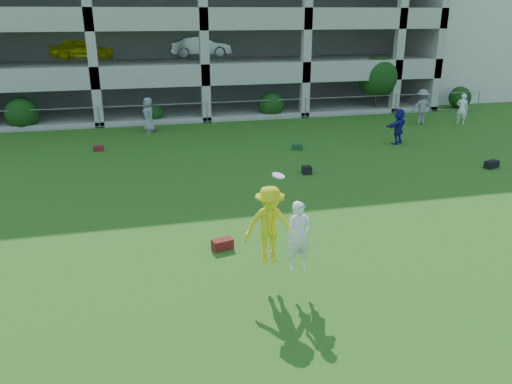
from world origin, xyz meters
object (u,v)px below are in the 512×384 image
object	(u,v)px
bystander_e	(462,109)
frisbee_contest	(275,227)
bystander_c	(149,115)
crate_d	(307,170)
bystander_d	(398,126)
stucco_building	(469,26)
bystander_f	(422,107)
parking_garage	(186,13)

from	to	relation	value
bystander_e	frisbee_contest	xyz separation A→B (m)	(-15.23, -14.75, 0.60)
bystander_c	crate_d	bearing A→B (deg)	12.30
bystander_c	bystander_d	world-z (taller)	bystander_c
stucco_building	bystander_e	distance (m)	16.16
frisbee_contest	bystander_f	bearing A→B (deg)	49.67
bystander_c	bystander_f	size ratio (longest dim) A/B	0.93
bystander_d	stucco_building	bearing A→B (deg)	-165.74
bystander_e	parking_garage	world-z (taller)	parking_garage
stucco_building	bystander_f	distance (m)	17.10
bystander_f	parking_garage	bearing A→B (deg)	-39.16
bystander_d	parking_garage	xyz separation A→B (m)	(-8.28, 15.78, 5.16)
stucco_building	parking_garage	size ratio (longest dim) A/B	0.53
bystander_d	bystander_c	bearing A→B (deg)	-58.50
stucco_building	bystander_c	bearing A→B (deg)	-158.09
crate_d	parking_garage	xyz separation A→B (m)	(-2.40, 19.32, 5.86)
bystander_e	parking_garage	xyz separation A→B (m)	(-14.07, 12.51, 5.14)
crate_d	parking_garage	world-z (taller)	parking_garage
crate_d	frisbee_contest	xyz separation A→B (m)	(-3.56, -7.94, 1.32)
bystander_f	crate_d	xyz separation A→B (m)	(-9.41, -7.34, -0.84)
bystander_c	bystander_d	distance (m)	12.85
parking_garage	bystander_d	bearing A→B (deg)	-62.33
parking_garage	bystander_c	bearing A→B (deg)	-107.98
bystander_e	bystander_f	xyz separation A→B (m)	(-2.25, 0.52, 0.11)
stucco_building	crate_d	distance (m)	28.87
bystander_d	bystander_e	distance (m)	6.65
bystander_d	bystander_f	world-z (taller)	bystander_f
bystander_c	crate_d	size ratio (longest dim) A/B	5.22
bystander_d	parking_garage	bearing A→B (deg)	-95.56
bystander_e	bystander_f	world-z (taller)	bystander_f
bystander_c	bystander_d	xyz separation A→B (m)	(11.62, -5.48, -0.06)
bystander_d	frisbee_contest	world-z (taller)	frisbee_contest
bystander_e	bystander_f	bearing A→B (deg)	28.99
crate_d	frisbee_contest	distance (m)	8.80
bystander_d	crate_d	world-z (taller)	bystander_d
stucco_building	bystander_e	world-z (taller)	stucco_building
bystander_d	parking_garage	distance (m)	18.55
bystander_f	crate_d	bearing A→B (deg)	44.20
frisbee_contest	parking_garage	world-z (taller)	parking_garage
bystander_c	parking_garage	world-z (taller)	parking_garage
crate_d	frisbee_contest	size ratio (longest dim) A/B	0.15
bystander_e	parking_garage	bearing A→B (deg)	0.42
bystander_f	bystander_e	bearing A→B (deg)	173.19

